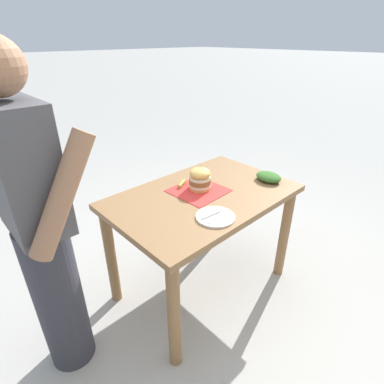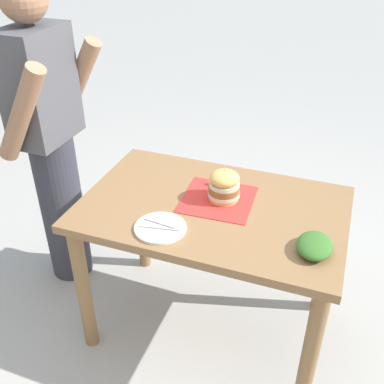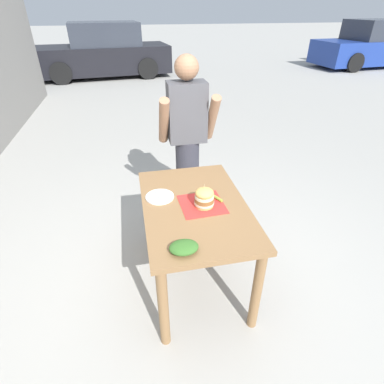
# 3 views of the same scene
# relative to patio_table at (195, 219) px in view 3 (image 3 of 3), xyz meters

# --- Properties ---
(ground_plane) EXTENTS (80.00, 80.00, 0.00)m
(ground_plane) POSITION_rel_patio_table_xyz_m (0.00, 0.00, -0.65)
(ground_plane) COLOR #ADAAA3
(patio_table) EXTENTS (0.77, 1.19, 0.78)m
(patio_table) POSITION_rel_patio_table_xyz_m (0.00, 0.00, 0.00)
(patio_table) COLOR olive
(patio_table) RESTS_ON ground
(serving_paper) EXTENTS (0.34, 0.34, 0.00)m
(serving_paper) POSITION_rel_patio_table_xyz_m (0.05, -0.01, 0.13)
(serving_paper) COLOR red
(serving_paper) RESTS_ON patio_table
(sandwich) EXTENTS (0.15, 0.15, 0.18)m
(sandwich) POSITION_rel_patio_table_xyz_m (0.06, -0.03, 0.21)
(sandwich) COLOR #E5B25B
(sandwich) RESTS_ON serving_paper
(pickle_spear) EXTENTS (0.07, 0.10, 0.02)m
(pickle_spear) POSITION_rel_patio_table_xyz_m (0.18, 0.02, 0.15)
(pickle_spear) COLOR #8EA83D
(pickle_spear) RESTS_ON serving_paper
(side_plate_with_forks) EXTENTS (0.22, 0.22, 0.02)m
(side_plate_with_forks) POSITION_rel_patio_table_xyz_m (-0.24, 0.15, 0.14)
(side_plate_with_forks) COLOR white
(side_plate_with_forks) RESTS_ON patio_table
(side_salad) EXTENTS (0.18, 0.14, 0.06)m
(side_salad) POSITION_rel_patio_table_xyz_m (-0.17, -0.47, 0.16)
(side_salad) COLOR #386B28
(side_salad) RESTS_ON patio_table
(diner_across_table) EXTENTS (0.55, 0.35, 1.69)m
(diner_across_table) POSITION_rel_patio_table_xyz_m (0.13, 0.94, 0.24)
(diner_across_table) COLOR #33333D
(diner_across_table) RESTS_ON ground
(parked_car_mid_block) EXTENTS (4.35, 2.16, 1.60)m
(parked_car_mid_block) POSITION_rel_patio_table_xyz_m (-1.03, 9.14, 0.08)
(parked_car_mid_block) COLOR black
(parked_car_mid_block) RESTS_ON ground
(parked_car_far_end) EXTENTS (4.31, 2.06, 1.60)m
(parked_car_far_end) POSITION_rel_patio_table_xyz_m (8.79, 9.01, 0.08)
(parked_car_far_end) COLOR navy
(parked_car_far_end) RESTS_ON ground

